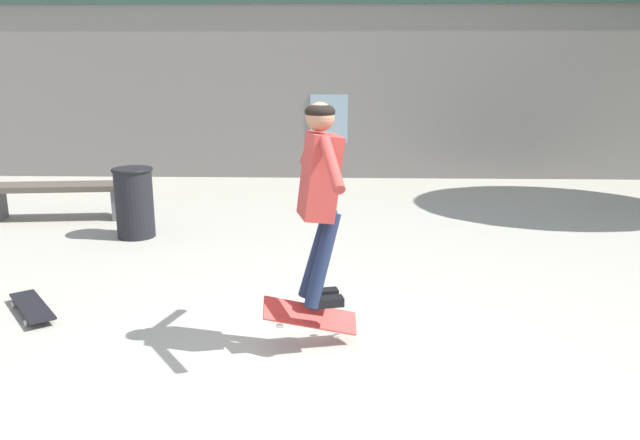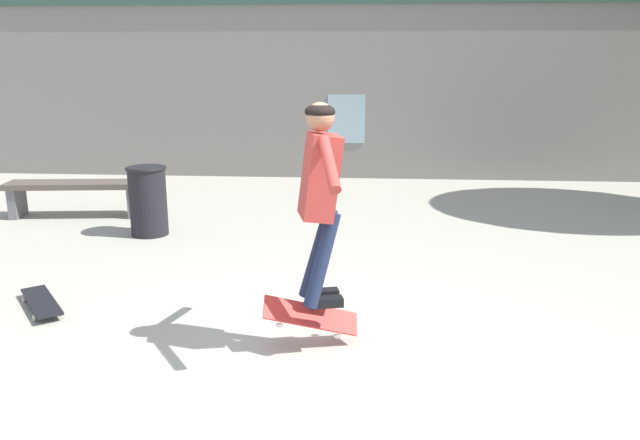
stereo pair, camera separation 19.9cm
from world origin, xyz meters
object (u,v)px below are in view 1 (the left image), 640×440
at_px(skater, 320,186).
at_px(skateboard_resting, 32,306).
at_px(skateboard_flipping, 311,316).
at_px(trash_bin, 134,201).
at_px(park_bench, 57,193).

xyz_separation_m(skater, skateboard_resting, (-2.61, 0.65, -1.24)).
bearing_deg(skateboard_flipping, skater, -56.81).
bearing_deg(trash_bin, skater, -52.11).
height_order(park_bench, skateboard_flipping, park_bench).
bearing_deg(skateboard_resting, skateboard_flipping, -141.35).
height_order(skater, skateboard_resting, skater).
bearing_deg(trash_bin, skateboard_flipping, -52.42).
distance_m(park_bench, skater, 5.65).
relative_size(park_bench, skateboard_resting, 2.47).
distance_m(skater, skateboard_resting, 2.96).
distance_m(skateboard_flipping, skateboard_resting, 2.60).
relative_size(park_bench, skateboard_flipping, 2.69).
bearing_deg(trash_bin, park_bench, 148.08).
xyz_separation_m(park_bench, skateboard_resting, (1.24, -3.38, -0.31)).
height_order(park_bench, trash_bin, trash_bin).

